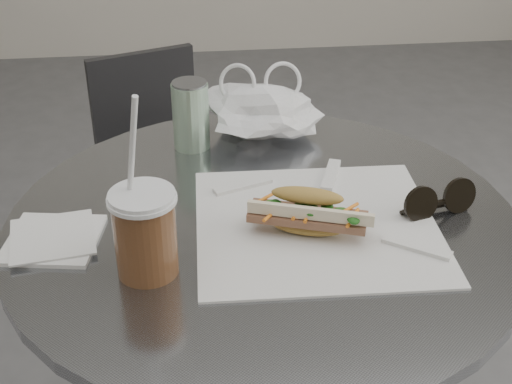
{
  "coord_description": "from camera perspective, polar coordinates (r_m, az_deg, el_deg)",
  "views": [
    {
      "loc": [
        -0.11,
        -0.68,
        1.31
      ],
      "look_at": [
        -0.01,
        0.19,
        0.79
      ],
      "focal_mm": 50.0,
      "sensor_mm": 36.0,
      "label": 1
    }
  ],
  "objects": [
    {
      "name": "drink_can",
      "position": [
        1.24,
        -5.24,
        6.15
      ],
      "size": [
        0.06,
        0.06,
        0.12
      ],
      "color": "#559260",
      "rests_on": "cafe_table"
    },
    {
      "name": "plastic_bag",
      "position": [
        1.26,
        0.42,
        6.28
      ],
      "size": [
        0.22,
        0.18,
        0.1
      ],
      "primitive_type": null,
      "rotation": [
        0.0,
        0.0,
        -0.15
      ],
      "color": "white",
      "rests_on": "cafe_table"
    },
    {
      "name": "cafe_table",
      "position": [
        1.23,
        0.49,
        -12.92
      ],
      "size": [
        0.76,
        0.76,
        0.74
      ],
      "color": "slate",
      "rests_on": "ground"
    },
    {
      "name": "napkin_stack",
      "position": [
        1.04,
        -15.95,
        -3.61
      ],
      "size": [
        0.14,
        0.14,
        0.01
      ],
      "color": "white",
      "rests_on": "cafe_table"
    },
    {
      "name": "sunglasses",
      "position": [
        1.09,
        14.41,
        -0.77
      ],
      "size": [
        0.12,
        0.06,
        0.05
      ],
      "rotation": [
        0.0,
        0.0,
        0.27
      ],
      "color": "black",
      "rests_on": "cafe_table"
    },
    {
      "name": "iced_coffee",
      "position": [
        0.92,
        -8.88,
        -3.15
      ],
      "size": [
        0.09,
        0.09,
        0.26
      ],
      "color": "brown",
      "rests_on": "cafe_table"
    },
    {
      "name": "chair_far",
      "position": [
        1.94,
        -7.16,
        -0.72
      ],
      "size": [
        0.38,
        0.4,
        0.68
      ],
      "rotation": [
        0.0,
        0.0,
        3.49
      ],
      "color": "#2F3032",
      "rests_on": "ground"
    },
    {
      "name": "sandwich_paper",
      "position": [
        1.04,
        4.86,
        -2.61
      ],
      "size": [
        0.36,
        0.34,
        0.0
      ],
      "primitive_type": "cube",
      "rotation": [
        0.0,
        0.0,
        -0.03
      ],
      "color": "white",
      "rests_on": "cafe_table"
    },
    {
      "name": "banh_mi",
      "position": [
        1.0,
        4.12,
        -1.64
      ],
      "size": [
        0.22,
        0.14,
        0.07
      ],
      "rotation": [
        0.0,
        0.0,
        -0.33
      ],
      "color": "#AF8542",
      "rests_on": "sandwich_paper"
    }
  ]
}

